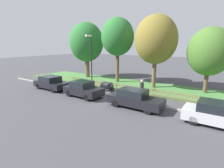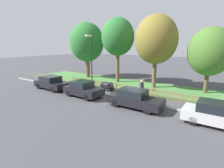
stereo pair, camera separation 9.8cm
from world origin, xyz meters
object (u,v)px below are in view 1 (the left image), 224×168
parked_car_navy_estate (135,99)px  tree_mid_park (156,40)px  tree_far_left (210,52)px  pedestrian_near_fence (142,89)px  street_lamp (91,57)px  parked_car_red_compact (217,114)px  parked_car_black_saloon (83,89)px  tree_behind_motorcycle (118,37)px  tree_nearest_kerb (87,42)px  covered_motorcycle (107,86)px  parked_car_silver_hatchback (51,83)px

parked_car_navy_estate → tree_mid_park: tree_mid_park is taller
parked_car_navy_estate → tree_far_left: (4.10, 8.08, 3.46)m
pedestrian_near_fence → street_lamp: 6.14m
tree_far_left → street_lamp: bearing=-147.4°
parked_car_red_compact → pedestrian_near_fence: (-5.97, 2.05, 0.32)m
parked_car_black_saloon → parked_car_navy_estate: parked_car_black_saloon is taller
parked_car_black_saloon → tree_behind_motorcycle: tree_behind_motorcycle is taller
tree_behind_motorcycle → tree_mid_park: 5.20m
parked_car_black_saloon → tree_far_left: tree_far_left is taller
parked_car_red_compact → pedestrian_near_fence: 6.33m
tree_far_left → street_lamp: 11.89m
parked_car_black_saloon → tree_far_left: bearing=42.2°
tree_nearest_kerb → covered_motorcycle: bearing=-35.2°
tree_far_left → parked_car_silver_hatchback: bearing=-151.2°
pedestrian_near_fence → tree_nearest_kerb: bearing=-151.9°
parked_car_navy_estate → parked_car_silver_hatchback: bearing=179.5°
parked_car_black_saloon → covered_motorcycle: (0.85, 2.79, -0.10)m
covered_motorcycle → street_lamp: bearing=-135.6°
parked_car_silver_hatchback → covered_motorcycle: parked_car_silver_hatchback is taller
pedestrian_near_fence → parked_car_black_saloon: bearing=-102.4°
covered_motorcycle → pedestrian_near_fence: (4.25, -0.65, 0.41)m
parked_car_red_compact → pedestrian_near_fence: size_ratio=2.14×
parked_car_navy_estate → parked_car_black_saloon: bearing=-179.4°
parked_car_navy_estate → tree_far_left: tree_far_left is taller
covered_motorcycle → street_lamp: (-1.29, -1.04, 3.02)m
covered_motorcycle → tree_behind_motorcycle: size_ratio=0.24×
tree_far_left → covered_motorcycle: bearing=-148.4°
street_lamp → tree_behind_motorcycle: bearing=94.8°
tree_behind_motorcycle → street_lamp: size_ratio=1.42×
tree_mid_park → parked_car_navy_estate: bearing=-80.6°
tree_nearest_kerb → parked_car_black_saloon: bearing=-50.5°
covered_motorcycle → tree_nearest_kerb: tree_nearest_kerb is taller
parked_car_navy_estate → covered_motorcycle: size_ratio=2.20×
parked_car_silver_hatchback → tree_behind_motorcycle: tree_behind_motorcycle is taller
parked_car_red_compact → tree_far_left: size_ratio=0.60×
tree_nearest_kerb → pedestrian_near_fence: bearing=-26.8°
parked_car_silver_hatchback → tree_nearest_kerb: bearing=103.6°
covered_motorcycle → tree_nearest_kerb: bearing=150.3°
parked_car_silver_hatchback → parked_car_navy_estate: size_ratio=0.98×
tree_far_left → tree_nearest_kerb: bearing=-179.8°
parked_car_black_saloon → street_lamp: 3.42m
parked_car_silver_hatchback → parked_car_navy_estate: bearing=1.2°
parked_car_silver_hatchback → parked_car_black_saloon: (4.97, -0.15, 0.03)m
tree_nearest_kerb → tree_behind_motorcycle: (5.72, -0.46, 0.63)m
parked_car_black_saloon → parked_car_red_compact: size_ratio=0.98×
tree_mid_park → parked_car_red_compact: bearing=-46.8°
tree_far_left → parked_car_red_compact: bearing=-79.3°
parked_car_navy_estate → parked_car_red_compact: size_ratio=1.11×
tree_behind_motorcycle → tree_far_left: bearing=2.8°
parked_car_black_saloon → tree_far_left: 13.02m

